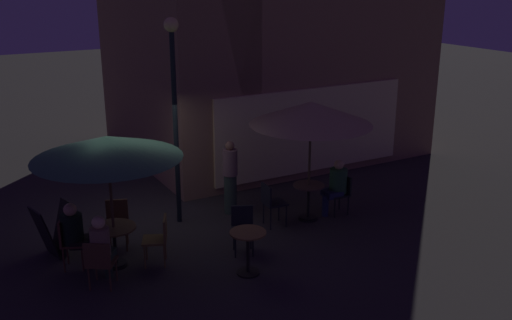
# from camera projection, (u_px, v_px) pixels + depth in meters

# --- Properties ---
(ground_plane) EXTENTS (60.00, 60.00, 0.00)m
(ground_plane) POSITION_uv_depth(u_px,v_px,m) (146.00, 237.00, 11.58)
(ground_plane) COLOR #2C2927
(street_lamp_near_corner) EXTENTS (0.29, 0.29, 4.18)m
(street_lamp_near_corner) POSITION_uv_depth(u_px,v_px,m) (174.00, 92.00, 11.50)
(street_lamp_near_corner) COLOR black
(street_lamp_near_corner) RESTS_ON ground
(menu_sandwich_board) EXTENTS (0.78, 0.69, 0.97)m
(menu_sandwich_board) POSITION_uv_depth(u_px,v_px,m) (54.00, 230.00, 10.72)
(menu_sandwich_board) COLOR black
(menu_sandwich_board) RESTS_ON ground
(cafe_table_0) EXTENTS (0.78, 0.78, 0.75)m
(cafe_table_0) POSITION_uv_depth(u_px,v_px,m) (114.00, 237.00, 10.31)
(cafe_table_0) COLOR black
(cafe_table_0) RESTS_ON ground
(cafe_table_1) EXTENTS (0.65, 0.65, 0.77)m
(cafe_table_1) POSITION_uv_depth(u_px,v_px,m) (308.00, 196.00, 12.29)
(cafe_table_1) COLOR black
(cafe_table_1) RESTS_ON ground
(cafe_table_2) EXTENTS (0.63, 0.63, 0.79)m
(cafe_table_2) POSITION_uv_depth(u_px,v_px,m) (248.00, 246.00, 10.05)
(cafe_table_2) COLOR black
(cafe_table_2) RESTS_ON ground
(patio_umbrella_0) EXTENTS (2.53, 2.53, 2.39)m
(patio_umbrella_0) POSITION_uv_depth(u_px,v_px,m) (107.00, 148.00, 9.82)
(patio_umbrella_0) COLOR black
(patio_umbrella_0) RESTS_ON ground
(patio_umbrella_1) EXTENTS (2.49, 2.49, 2.53)m
(patio_umbrella_1) POSITION_uv_depth(u_px,v_px,m) (311.00, 113.00, 11.75)
(patio_umbrella_1) COLOR black
(patio_umbrella_1) RESTS_ON ground
(cafe_chair_0) EXTENTS (0.60, 0.60, 0.86)m
(cafe_chair_0) POSITION_uv_depth(u_px,v_px,m) (100.00, 260.00, 9.56)
(cafe_chair_0) COLOR #513824
(cafe_chair_0) RESTS_ON ground
(cafe_chair_1) EXTENTS (0.56, 0.56, 0.89)m
(cafe_chair_1) POSITION_uv_depth(u_px,v_px,m) (160.00, 236.00, 10.39)
(cafe_chair_1) COLOR brown
(cafe_chair_1) RESTS_ON ground
(cafe_chair_2) EXTENTS (0.52, 0.52, 0.91)m
(cafe_chair_2) POSITION_uv_depth(u_px,v_px,m) (117.00, 220.00, 11.07)
(cafe_chair_2) COLOR brown
(cafe_chair_2) RESTS_ON ground
(cafe_chair_3) EXTENTS (0.52, 0.52, 0.93)m
(cafe_chair_3) POSITION_uv_depth(u_px,v_px,m) (68.00, 239.00, 10.23)
(cafe_chair_3) COLOR #522E23
(cafe_chair_3) RESTS_ON ground
(cafe_chair_4) EXTENTS (0.45, 0.45, 0.85)m
(cafe_chair_4) POSITION_uv_depth(u_px,v_px,m) (341.00, 190.00, 12.62)
(cafe_chair_4) COLOR black
(cafe_chair_4) RESTS_ON ground
(cafe_chair_5) EXTENTS (0.48, 0.48, 0.91)m
(cafe_chair_5) POSITION_uv_depth(u_px,v_px,m) (271.00, 200.00, 11.95)
(cafe_chair_5) COLOR black
(cafe_chair_5) RESTS_ON ground
(cafe_chair_6) EXTENTS (0.52, 0.52, 0.88)m
(cafe_chair_6) POSITION_uv_depth(u_px,v_px,m) (243.00, 225.00, 10.85)
(cafe_chair_6) COLOR black
(cafe_chair_6) RESTS_ON ground
(patron_seated_0) EXTENTS (0.47, 0.52, 1.26)m
(patron_seated_0) POSITION_uv_depth(u_px,v_px,m) (102.00, 246.00, 9.64)
(patron_seated_0) COLOR #2B402C
(patron_seated_0) RESTS_ON ground
(patron_seated_1) EXTENTS (0.56, 0.49, 1.22)m
(patron_seated_1) POSITION_uv_depth(u_px,v_px,m) (75.00, 231.00, 10.21)
(patron_seated_1) COLOR black
(patron_seated_1) RESTS_ON ground
(patron_seated_2) EXTENTS (0.56, 0.40, 1.21)m
(patron_seated_2) POSITION_uv_depth(u_px,v_px,m) (336.00, 184.00, 12.51)
(patron_seated_2) COLOR #222B4A
(patron_seated_2) RESTS_ON ground
(patron_standing_3) EXTENTS (0.32, 0.32, 1.61)m
(patron_standing_3) POSITION_uv_depth(u_px,v_px,m) (230.00, 177.00, 12.54)
(patron_standing_3) COLOR #334638
(patron_standing_3) RESTS_ON ground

